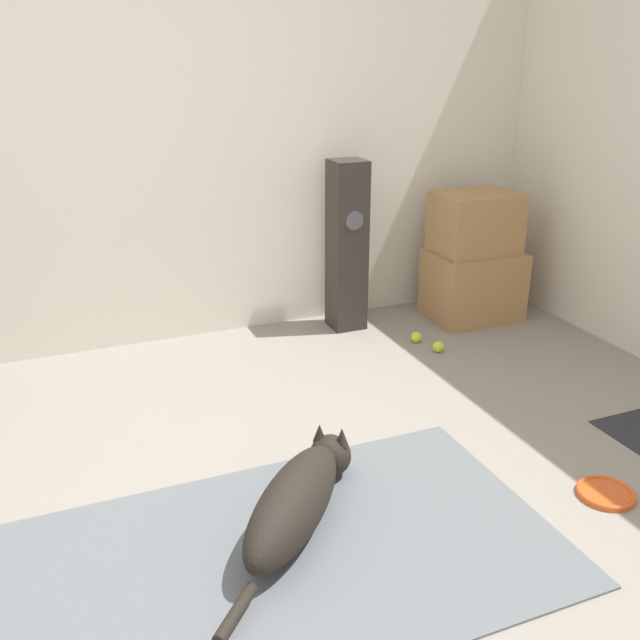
{
  "coord_description": "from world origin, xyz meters",
  "views": [
    {
      "loc": [
        -0.54,
        -1.97,
        1.69
      ],
      "look_at": [
        0.67,
        0.95,
        0.45
      ],
      "focal_mm": 40.0,
      "sensor_mm": 36.0,
      "label": 1
    }
  ],
  "objects_px": {
    "tennis_ball_by_boxes": "(438,347)",
    "tennis_ball_near_speaker": "(416,337)",
    "cardboard_box_upper": "(475,223)",
    "dog": "(298,498)",
    "cardboard_box_lower": "(473,285)",
    "frisbee": "(606,493)",
    "floor_speaker": "(347,246)"
  },
  "relations": [
    {
      "from": "tennis_ball_by_boxes",
      "to": "tennis_ball_near_speaker",
      "type": "xyz_separation_m",
      "value": [
        -0.05,
        0.18,
        0.0
      ]
    },
    {
      "from": "cardboard_box_upper",
      "to": "floor_speaker",
      "type": "relative_size",
      "value": 0.48
    },
    {
      "from": "cardboard_box_upper",
      "to": "dog",
      "type": "bearing_deg",
      "value": -138.2
    },
    {
      "from": "cardboard_box_lower",
      "to": "tennis_ball_by_boxes",
      "type": "bearing_deg",
      "value": -140.41
    },
    {
      "from": "frisbee",
      "to": "dog",
      "type": "bearing_deg",
      "value": 167.05
    },
    {
      "from": "frisbee",
      "to": "floor_speaker",
      "type": "xyz_separation_m",
      "value": [
        -0.2,
        2.05,
        0.51
      ]
    },
    {
      "from": "cardboard_box_upper",
      "to": "tennis_ball_by_boxes",
      "type": "bearing_deg",
      "value": -138.82
    },
    {
      "from": "frisbee",
      "to": "tennis_ball_near_speaker",
      "type": "xyz_separation_m",
      "value": [
        0.08,
        1.65,
        0.02
      ]
    },
    {
      "from": "cardboard_box_lower",
      "to": "tennis_ball_by_boxes",
      "type": "distance_m",
      "value": 0.67
    },
    {
      "from": "frisbee",
      "to": "floor_speaker",
      "type": "distance_m",
      "value": 2.12
    },
    {
      "from": "frisbee",
      "to": "cardboard_box_lower",
      "type": "relative_size",
      "value": 0.41
    },
    {
      "from": "cardboard_box_lower",
      "to": "dog",
      "type": "bearing_deg",
      "value": -138.62
    },
    {
      "from": "tennis_ball_by_boxes",
      "to": "tennis_ball_near_speaker",
      "type": "relative_size",
      "value": 1.0
    },
    {
      "from": "cardboard_box_lower",
      "to": "tennis_ball_by_boxes",
      "type": "xyz_separation_m",
      "value": [
        -0.49,
        -0.41,
        -0.19
      ]
    },
    {
      "from": "dog",
      "to": "cardboard_box_lower",
      "type": "relative_size",
      "value": 1.49
    },
    {
      "from": "cardboard_box_lower",
      "to": "floor_speaker",
      "type": "xyz_separation_m",
      "value": [
        -0.82,
        0.17,
        0.3
      ]
    },
    {
      "from": "dog",
      "to": "cardboard_box_upper",
      "type": "height_order",
      "value": "cardboard_box_upper"
    },
    {
      "from": "cardboard_box_lower",
      "to": "cardboard_box_upper",
      "type": "height_order",
      "value": "cardboard_box_upper"
    },
    {
      "from": "tennis_ball_by_boxes",
      "to": "tennis_ball_near_speaker",
      "type": "height_order",
      "value": "same"
    },
    {
      "from": "cardboard_box_lower",
      "to": "tennis_ball_near_speaker",
      "type": "relative_size",
      "value": 8.51
    },
    {
      "from": "frisbee",
      "to": "tennis_ball_by_boxes",
      "type": "xyz_separation_m",
      "value": [
        0.12,
        1.47,
        0.02
      ]
    },
    {
      "from": "dog",
      "to": "tennis_ball_near_speaker",
      "type": "xyz_separation_m",
      "value": [
        1.28,
        1.37,
        -0.1
      ]
    },
    {
      "from": "cardboard_box_upper",
      "to": "floor_speaker",
      "type": "height_order",
      "value": "floor_speaker"
    },
    {
      "from": "cardboard_box_upper",
      "to": "tennis_ball_by_boxes",
      "type": "relative_size",
      "value": 7.54
    },
    {
      "from": "cardboard_box_lower",
      "to": "tennis_ball_near_speaker",
      "type": "height_order",
      "value": "cardboard_box_lower"
    },
    {
      "from": "tennis_ball_near_speaker",
      "to": "cardboard_box_upper",
      "type": "bearing_deg",
      "value": 24.99
    },
    {
      "from": "dog",
      "to": "tennis_ball_by_boxes",
      "type": "distance_m",
      "value": 1.79
    },
    {
      "from": "tennis_ball_near_speaker",
      "to": "dog",
      "type": "bearing_deg",
      "value": -133.02
    },
    {
      "from": "floor_speaker",
      "to": "tennis_ball_by_boxes",
      "type": "distance_m",
      "value": 0.82
    },
    {
      "from": "dog",
      "to": "floor_speaker",
      "type": "xyz_separation_m",
      "value": [
        1.0,
        1.77,
        0.39
      ]
    },
    {
      "from": "cardboard_box_lower",
      "to": "frisbee",
      "type": "bearing_deg",
      "value": -108.15
    },
    {
      "from": "cardboard_box_upper",
      "to": "frisbee",
      "type": "bearing_deg",
      "value": -107.76
    }
  ]
}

